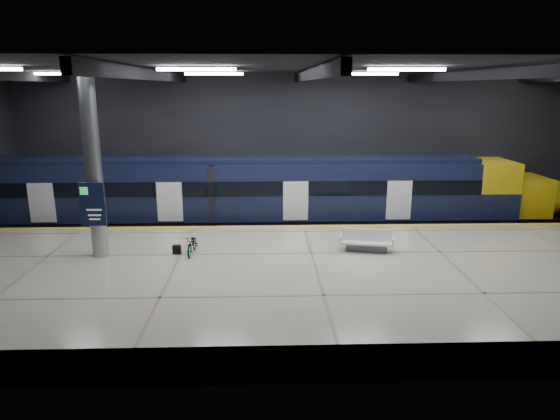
{
  "coord_description": "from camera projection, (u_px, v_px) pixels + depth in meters",
  "views": [
    {
      "loc": [
        -1.81,
        -19.16,
        7.32
      ],
      "look_at": [
        -1.13,
        1.5,
        2.2
      ],
      "focal_mm": 32.0,
      "sensor_mm": 36.0,
      "label": 1
    }
  ],
  "objects": [
    {
      "name": "safety_strip",
      "position": [
        304.0,
        226.0,
        22.81
      ],
      "size": [
        30.0,
        0.4,
        0.01
      ],
      "primitive_type": "cube",
      "color": "yellow",
      "rests_on": "platform"
    },
    {
      "name": "bench",
      "position": [
        366.0,
        243.0,
        19.37
      ],
      "size": [
        2.14,
        1.23,
        0.89
      ],
      "rotation": [
        0.0,
        0.0,
        -0.21
      ],
      "color": "#595B60",
      "rests_on": "platform"
    },
    {
      "name": "room_shell",
      "position": [
        311.0,
        130.0,
        19.03
      ],
      "size": [
        30.1,
        16.1,
        8.05
      ],
      "color": "black",
      "rests_on": "ground"
    },
    {
      "name": "info_column",
      "position": [
        93.0,
        168.0,
        18.08
      ],
      "size": [
        0.9,
        0.78,
        6.9
      ],
      "color": "#9EA0A5",
      "rests_on": "platform"
    },
    {
      "name": "rails",
      "position": [
        299.0,
        231.0,
        25.72
      ],
      "size": [
        30.0,
        1.52,
        0.16
      ],
      "color": "gray",
      "rests_on": "ground"
    },
    {
      "name": "pannier_bag",
      "position": [
        177.0,
        250.0,
        19.04
      ],
      "size": [
        0.32,
        0.21,
        0.35
      ],
      "primitive_type": "cube",
      "rotation": [
        0.0,
        0.0,
        -0.11
      ],
      "color": "black",
      "rests_on": "platform"
    },
    {
      "name": "ground",
      "position": [
        309.0,
        271.0,
        20.41
      ],
      "size": [
        30.0,
        30.0,
        0.0
      ],
      "primitive_type": "plane",
      "color": "black",
      "rests_on": "ground"
    },
    {
      "name": "train",
      "position": [
        270.0,
        194.0,
        25.2
      ],
      "size": [
        29.4,
        2.84,
        3.79
      ],
      "color": "black",
      "rests_on": "ground"
    },
    {
      "name": "bicycle",
      "position": [
        192.0,
        244.0,
        19.01
      ],
      "size": [
        0.61,
        1.5,
        0.77
      ],
      "primitive_type": "imported",
      "rotation": [
        0.0,
        0.0,
        -0.07
      ],
      "color": "#99999E",
      "rests_on": "platform"
    },
    {
      "name": "platform",
      "position": [
        315.0,
        281.0,
        17.85
      ],
      "size": [
        30.0,
        11.0,
        1.1
      ],
      "primitive_type": "cube",
      "color": "beige",
      "rests_on": "ground"
    }
  ]
}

